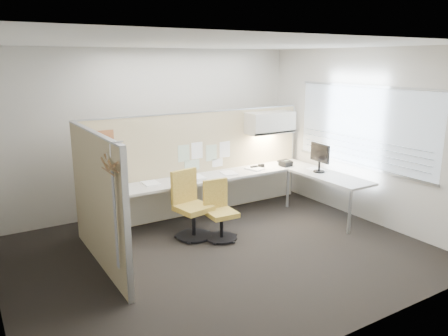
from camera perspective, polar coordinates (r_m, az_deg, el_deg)
floor at (r=6.19m, az=-0.54°, el=-11.02°), size 5.50×4.50×0.01m
ceiling at (r=5.61m, az=-0.61°, el=15.97°), size 5.50×4.50×0.01m
wall_back at (r=7.72m, az=-9.28°, el=4.78°), size 5.50×0.02×2.80m
wall_front at (r=4.04m, az=16.19°, el=-4.01°), size 5.50×0.02×2.80m
wall_right at (r=7.51m, az=17.74°, el=4.05°), size 0.02×4.50×2.80m
window_pane at (r=7.47m, az=17.70°, el=5.17°), size 0.01×2.80×1.30m
partition_back at (r=7.47m, az=-3.30°, el=0.54°), size 4.10×0.06×1.75m
partition_left at (r=5.75m, az=-16.16°, el=-4.16°), size 0.06×2.20×1.75m
desk at (r=7.33m, az=1.12°, el=-1.90°), size 4.00×2.07×0.73m
overhead_bin at (r=7.91m, az=6.05°, el=5.92°), size 0.90×0.36×0.38m
task_light_strip at (r=7.94m, az=6.01°, el=4.42°), size 0.60×0.06×0.02m
pinned_papers at (r=7.45m, az=-2.65°, el=1.75°), size 1.01×0.00×0.47m
poster at (r=6.73m, az=-15.30°, el=3.31°), size 0.28×0.00×0.35m
chair_left at (r=6.57m, az=-4.41°, el=-5.10°), size 0.54×0.56×1.00m
chair_right at (r=6.51m, az=-0.60°, el=-5.81°), size 0.46×0.46×0.87m
monitor at (r=7.60m, az=12.39°, el=1.55°), size 0.19×0.47×0.49m
phone at (r=7.98m, az=8.02°, el=0.61°), size 0.23×0.22×0.12m
stapler at (r=7.75m, az=3.97°, el=0.11°), size 0.14×0.04×0.05m
tape_dispenser at (r=7.85m, az=4.89°, el=0.31°), size 0.10×0.06×0.06m
coat_hook at (r=4.74m, az=-14.55°, el=-1.11°), size 0.18×0.47×1.40m
paper_stack_0 at (r=6.63m, az=-13.96°, el=-2.77°), size 0.26×0.32×0.03m
paper_stack_1 at (r=6.88m, az=-9.55°, el=-1.98°), size 0.24×0.31×0.02m
paper_stack_2 at (r=7.05m, az=-3.66°, el=-1.32°), size 0.26×0.32×0.05m
paper_stack_3 at (r=7.41m, az=0.60°, el=-0.65°), size 0.27×0.33×0.01m
paper_stack_4 at (r=7.71m, az=4.00°, el=-0.08°), size 0.30×0.35×0.02m
paper_stack_5 at (r=7.80m, az=11.94°, el=-0.20°), size 0.25×0.31×0.02m
paper_stack_6 at (r=6.70m, az=-13.61°, el=-2.52°), size 0.25×0.31×0.05m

